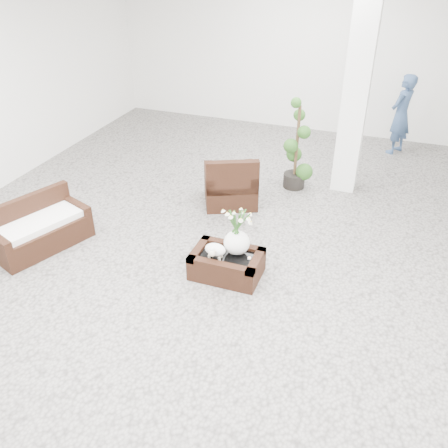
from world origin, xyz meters
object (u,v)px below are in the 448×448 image
(loveseat, at_px, (39,225))
(topiary, at_px, (297,145))
(coffee_table, at_px, (227,265))
(armchair, at_px, (230,178))

(loveseat, relative_size, topiary, 0.85)
(coffee_table, xyz_separation_m, topiary, (0.24, 2.84, 0.63))
(armchair, xyz_separation_m, topiary, (0.87, 0.93, 0.35))
(armchair, bearing_deg, loveseat, 21.38)
(coffee_table, height_order, topiary, topiary)
(coffee_table, distance_m, loveseat, 2.74)
(loveseat, height_order, topiary, topiary)
(armchair, height_order, loveseat, armchair)
(coffee_table, distance_m, armchair, 2.03)
(loveseat, bearing_deg, armchair, -22.83)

